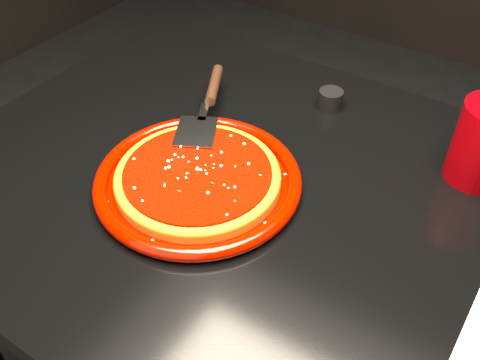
{
  "coord_description": "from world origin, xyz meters",
  "views": [
    {
      "loc": [
        0.25,
        -0.54,
        1.33
      ],
      "look_at": [
        -0.09,
        -0.02,
        0.77
      ],
      "focal_mm": 40.0,
      "sensor_mm": 36.0,
      "label": 1
    }
  ],
  "objects_px": {
    "table": "(283,336)",
    "pizza_server": "(207,105)",
    "plate": "(198,180)",
    "ramekin": "(330,99)"
  },
  "relations": [
    {
      "from": "plate",
      "to": "table",
      "type": "bearing_deg",
      "value": 18.51
    },
    {
      "from": "table",
      "to": "pizza_server",
      "type": "xyz_separation_m",
      "value": [
        -0.24,
        0.09,
        0.42
      ]
    },
    {
      "from": "ramekin",
      "to": "pizza_server",
      "type": "bearing_deg",
      "value": -133.5
    },
    {
      "from": "plate",
      "to": "ramekin",
      "type": "distance_m",
      "value": 0.33
    },
    {
      "from": "pizza_server",
      "to": "plate",
      "type": "bearing_deg",
      "value": -86.99
    },
    {
      "from": "plate",
      "to": "pizza_server",
      "type": "height_order",
      "value": "pizza_server"
    },
    {
      "from": "plate",
      "to": "pizza_server",
      "type": "xyz_separation_m",
      "value": [
        -0.09,
        0.15,
        0.03
      ]
    },
    {
      "from": "table",
      "to": "ramekin",
      "type": "xyz_separation_m",
      "value": [
        -0.07,
        0.27,
        0.39
      ]
    },
    {
      "from": "table",
      "to": "pizza_server",
      "type": "height_order",
      "value": "pizza_server"
    },
    {
      "from": "table",
      "to": "ramekin",
      "type": "relative_size",
      "value": 26.2
    }
  ]
}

